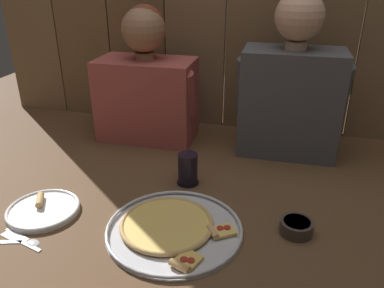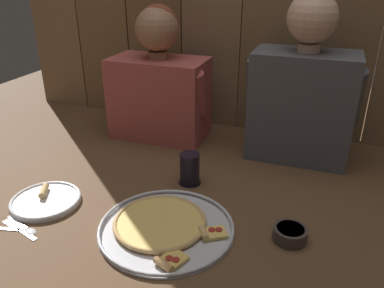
% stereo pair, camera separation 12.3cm
% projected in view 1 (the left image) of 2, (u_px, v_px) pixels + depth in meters
% --- Properties ---
extents(ground_plane, '(3.20, 3.20, 0.00)m').
position_uv_depth(ground_plane, '(185.00, 208.00, 1.22)').
color(ground_plane, brown).
extents(pizza_tray, '(0.40, 0.40, 0.03)m').
position_uv_depth(pizza_tray, '(172.00, 227.00, 1.12)').
color(pizza_tray, silver).
rests_on(pizza_tray, ground).
extents(dinner_plate, '(0.22, 0.22, 0.03)m').
position_uv_depth(dinner_plate, '(43.00, 209.00, 1.20)').
color(dinner_plate, white).
rests_on(dinner_plate, ground).
extents(drinking_glass, '(0.08, 0.08, 0.11)m').
position_uv_depth(drinking_glass, '(188.00, 169.00, 1.34)').
color(drinking_glass, black).
rests_on(drinking_glass, ground).
extents(dipping_bowl, '(0.10, 0.10, 0.04)m').
position_uv_depth(dipping_bowl, '(296.00, 226.00, 1.10)').
color(dipping_bowl, '#3D332D').
rests_on(dipping_bowl, ground).
extents(table_knife, '(0.15, 0.06, 0.01)m').
position_uv_depth(table_knife, '(21.00, 241.00, 1.07)').
color(table_knife, silver).
rests_on(table_knife, ground).
extents(table_spoon, '(0.14, 0.06, 0.01)m').
position_uv_depth(table_spoon, '(27.00, 239.00, 1.08)').
color(table_spoon, silver).
rests_on(table_spoon, ground).
extents(diner_left, '(0.44, 0.23, 0.56)m').
position_uv_depth(diner_left, '(146.00, 84.00, 1.63)').
color(diner_left, '#AD4C47').
rests_on(diner_left, ground).
extents(diner_right, '(0.42, 0.22, 0.63)m').
position_uv_depth(diner_right, '(292.00, 85.00, 1.48)').
color(diner_right, '#4C4C51').
rests_on(diner_right, ground).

